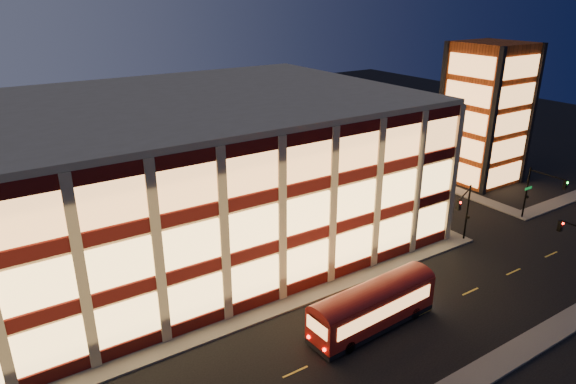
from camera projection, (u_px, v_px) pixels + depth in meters
ground at (273, 318)px, 40.04m from camera, size 200.00×200.00×0.00m
sidewalk_office_south at (233, 323)px, 39.26m from camera, size 54.00×2.00×0.15m
sidewalk_office_east at (357, 192)px, 65.02m from camera, size 2.00×30.00×0.15m
sidewalk_tower_south at (553, 204)px, 61.28m from camera, size 14.00×2.00×0.15m
sidewalk_tower_west at (418, 176)px, 70.66m from camera, size 2.00×30.00×0.15m
office_building at (154, 177)px, 49.07m from camera, size 50.45×30.45×14.50m
stair_tower at (485, 114)px, 66.53m from camera, size 8.60×8.60×18.00m
traffic_signal_far at (465, 207)px, 50.11m from camera, size 3.79×1.87×6.00m
traffic_signal_right at (540, 187)px, 55.22m from camera, size 1.20×4.37×6.00m
trolley_bus at (373, 304)px, 38.26m from camera, size 10.93×3.32×3.66m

